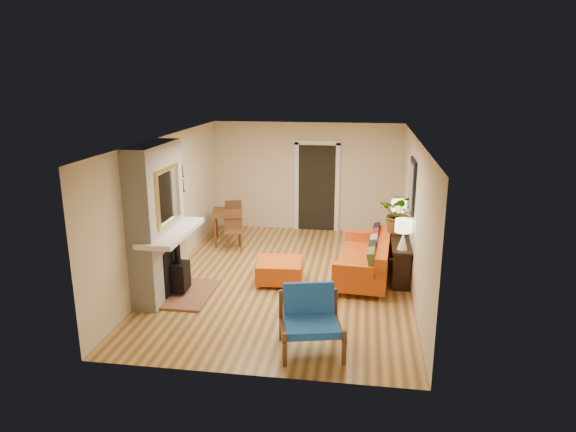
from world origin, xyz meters
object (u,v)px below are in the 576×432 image
(blue_chair, at_px, (310,316))
(houseplant, at_px, (400,213))
(sofa, at_px, (368,259))
(ottoman, at_px, (280,270))
(lamp_near, at_px, (403,231))
(dining_table, at_px, (230,218))
(console_table, at_px, (399,245))
(lamp_far, at_px, (399,210))

(blue_chair, distance_m, houseplant, 3.57)
(sofa, distance_m, ottoman, 1.65)
(lamp_near, bearing_deg, dining_table, 149.74)
(lamp_near, bearing_deg, console_table, 90.00)
(ottoman, bearing_deg, sofa, 15.77)
(dining_table, height_order, console_table, dining_table)
(console_table, relative_size, lamp_far, 3.43)
(lamp_near, height_order, houseplant, houseplant)
(console_table, xyz_separation_m, houseplant, (-0.01, 0.24, 0.55))
(blue_chair, xyz_separation_m, dining_table, (-2.29, 4.41, 0.09))
(ottoman, xyz_separation_m, houseplant, (2.15, 1.00, 0.89))
(ottoman, xyz_separation_m, blue_chair, (0.80, -2.23, 0.23))
(sofa, xyz_separation_m, blue_chair, (-0.79, -2.68, 0.10))
(console_table, xyz_separation_m, lamp_far, (0.00, 0.73, 0.49))
(blue_chair, xyz_separation_m, lamp_far, (1.37, 3.72, 0.59))
(ottoman, bearing_deg, lamp_near, 1.41)
(sofa, bearing_deg, houseplant, 44.56)
(lamp_near, bearing_deg, sofa, 145.50)
(houseplant, bearing_deg, sofa, -135.44)
(houseplant, bearing_deg, ottoman, -154.98)
(console_table, distance_m, lamp_near, 0.86)
(lamp_near, height_order, lamp_far, same)
(blue_chair, xyz_separation_m, lamp_near, (1.37, 2.28, 0.59))
(lamp_far, bearing_deg, houseplant, -91.19)
(houseplant, bearing_deg, blue_chair, -112.75)
(console_table, bearing_deg, sofa, -151.43)
(dining_table, relative_size, lamp_near, 3.03)
(dining_table, bearing_deg, blue_chair, -62.62)
(lamp_near, bearing_deg, blue_chair, -120.90)
(ottoman, bearing_deg, dining_table, 124.31)
(console_table, height_order, lamp_far, lamp_far)
(dining_table, bearing_deg, lamp_near, -30.26)
(lamp_near, relative_size, houseplant, 0.68)
(lamp_far, bearing_deg, console_table, -90.00)
(blue_chair, xyz_separation_m, houseplant, (1.36, 3.23, 0.65))
(lamp_far, bearing_deg, blue_chair, -110.18)
(blue_chair, bearing_deg, console_table, 65.45)
(dining_table, xyz_separation_m, console_table, (3.65, -1.42, 0.01))
(dining_table, relative_size, console_table, 0.89)
(ottoman, xyz_separation_m, console_table, (2.16, 0.76, 0.34))
(sofa, height_order, lamp_near, lamp_near)
(ottoman, distance_m, console_table, 2.32)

